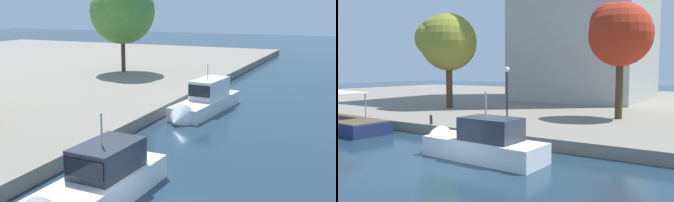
% 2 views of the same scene
% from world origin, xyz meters
% --- Properties ---
extents(motor_yacht_1, '(8.08, 2.75, 4.46)m').
position_xyz_m(motor_yacht_1, '(-0.01, 2.74, 0.68)').
color(motor_yacht_1, white).
rests_on(motor_yacht_1, ground_plane).
extents(motor_yacht_2, '(9.46, 3.03, 4.41)m').
position_xyz_m(motor_yacht_2, '(16.66, 4.07, 0.63)').
color(motor_yacht_2, white).
rests_on(motor_yacht_2, ground_plane).
extents(tree_1, '(7.42, 6.95, 9.98)m').
position_xyz_m(tree_1, '(27.70, 17.11, 7.35)').
color(tree_1, '#4C3823').
rests_on(tree_1, dock_promenade).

